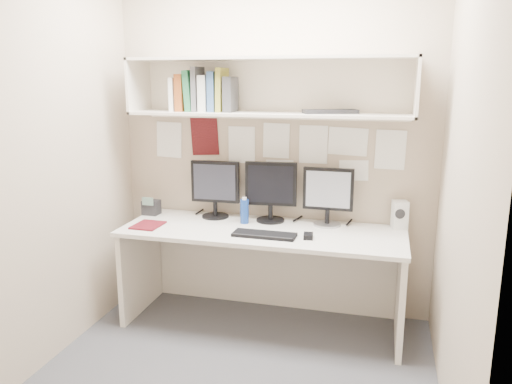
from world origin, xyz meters
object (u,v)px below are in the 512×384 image
(monitor_center, at_px, (271,189))
(keyboard, at_px, (264,235))
(monitor_right, at_px, (328,194))
(maroon_notebook, at_px, (148,225))
(desk, at_px, (262,277))
(monitor_left, at_px, (215,187))
(desk_phone, at_px, (151,207))
(speaker, at_px, (400,215))

(monitor_center, bearing_deg, keyboard, -88.79)
(monitor_right, height_order, maroon_notebook, monitor_right)
(desk, relative_size, monitor_left, 4.59)
(desk, relative_size, keyboard, 4.66)
(maroon_notebook, relative_size, desk_phone, 1.56)
(desk, relative_size, monitor_right, 4.75)
(maroon_notebook, height_order, desk_phone, desk_phone)
(desk, height_order, monitor_center, monitor_center)
(keyboard, height_order, maroon_notebook, keyboard)
(desk, bearing_deg, desk_phone, 170.38)
(monitor_right, distance_m, maroon_notebook, 1.32)
(monitor_left, height_order, desk_phone, monitor_left)
(desk, bearing_deg, maroon_notebook, -170.27)
(monitor_left, height_order, maroon_notebook, monitor_left)
(monitor_center, xyz_separation_m, monitor_right, (0.42, 0.00, -0.01))
(desk, relative_size, monitor_center, 4.48)
(monitor_right, xyz_separation_m, maroon_notebook, (-1.25, -0.36, -0.23))
(monitor_left, bearing_deg, keyboard, -40.76)
(monitor_center, bearing_deg, maroon_notebook, -162.03)
(monitor_left, bearing_deg, desk_phone, -175.78)
(monitor_left, relative_size, maroon_notebook, 1.88)
(maroon_notebook, bearing_deg, monitor_left, 44.21)
(monitor_left, bearing_deg, maroon_notebook, -140.05)
(desk, xyz_separation_m, speaker, (0.94, 0.26, 0.46))
(desk, bearing_deg, monitor_right, 26.87)
(speaker, bearing_deg, monitor_right, 170.39)
(monitor_right, relative_size, maroon_notebook, 1.82)
(keyboard, distance_m, maroon_notebook, 0.88)
(monitor_left, xyz_separation_m, monitor_center, (0.44, -0.00, 0.01))
(maroon_notebook, bearing_deg, monitor_center, 25.25)
(desk, xyz_separation_m, monitor_right, (0.43, 0.22, 0.60))
(speaker, relative_size, desk_phone, 1.35)
(keyboard, bearing_deg, desk, 109.60)
(monitor_right, height_order, speaker, monitor_right)
(desk, xyz_separation_m, maroon_notebook, (-0.82, -0.14, 0.37))
(monitor_center, height_order, monitor_right, monitor_center)
(monitor_center, distance_m, maroon_notebook, 0.94)
(monitor_right, xyz_separation_m, speaker, (0.51, 0.04, -0.13))
(monitor_center, xyz_separation_m, maroon_notebook, (-0.83, -0.36, -0.24))
(keyboard, height_order, desk_phone, desk_phone)
(keyboard, distance_m, speaker, 0.99)
(monitor_left, distance_m, keyboard, 0.65)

